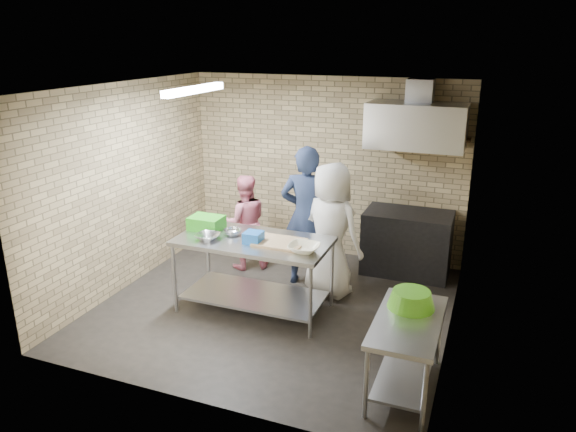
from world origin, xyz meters
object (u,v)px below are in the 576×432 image
object	(u,v)px
side_counter	(406,354)
green_basin	(411,299)
blue_tub	(253,237)
bottle_green	(452,132)
man_navy	(306,217)
prep_table	(254,274)
green_crate	(206,223)
stove	(407,243)
woman_white	(331,230)
bottle_red	(422,129)
woman_pink	(245,222)

from	to	relation	value
side_counter	green_basin	world-z (taller)	green_basin
side_counter	blue_tub	distance (m)	2.23
bottle_green	man_navy	distance (m)	2.26
prep_table	man_navy	distance (m)	1.12
side_counter	green_crate	size ratio (longest dim) A/B	2.93
blue_tub	side_counter	bearing A→B (deg)	-23.63
green_crate	green_basin	world-z (taller)	green_crate
stove	bottle_green	world-z (taller)	bottle_green
stove	green_crate	distance (m)	2.87
side_counter	prep_table	bearing A→B (deg)	154.53
stove	woman_white	bearing A→B (deg)	-128.64
prep_table	blue_tub	distance (m)	0.54
stove	blue_tub	size ratio (longest dim) A/B	5.85
green_basin	stove	bearing A→B (deg)	99.76
blue_tub	green_basin	xyz separation A→B (m)	(1.95, -0.61, -0.15)
bottle_green	man_navy	world-z (taller)	bottle_green
green_crate	green_basin	distance (m)	2.83
side_counter	bottle_red	size ratio (longest dim) A/B	6.67
green_crate	man_navy	size ratio (longest dim) A/B	0.21
stove	bottle_red	size ratio (longest dim) A/B	6.67
side_counter	stove	distance (m)	2.79
blue_tub	bottle_red	world-z (taller)	bottle_red
blue_tub	bottle_green	distance (m)	3.07
man_navy	woman_white	bearing A→B (deg)	148.00
green_crate	man_navy	world-z (taller)	man_navy
green_crate	blue_tub	size ratio (longest dim) A/B	2.00
side_counter	bottle_green	xyz separation A→B (m)	(0.00, 2.99, 1.64)
bottle_green	woman_white	world-z (taller)	bottle_green
bottle_red	blue_tub	bearing A→B (deg)	-126.34
side_counter	woman_pink	size ratio (longest dim) A/B	0.86
green_basin	woman_pink	bearing A→B (deg)	145.28
bottle_red	woman_white	world-z (taller)	bottle_red
prep_table	man_navy	bearing A→B (deg)	70.14
woman_pink	side_counter	bearing A→B (deg)	109.53
green_basin	bottle_red	world-z (taller)	bottle_red
green_crate	blue_tub	world-z (taller)	green_crate
bottle_green	green_basin	bearing A→B (deg)	-90.42
bottle_green	woman_white	distance (m)	2.13
green_crate	green_basin	xyz separation A→B (m)	(2.70, -0.83, -0.17)
side_counter	woman_white	distance (m)	2.20
prep_table	bottle_red	world-z (taller)	bottle_red
woman_white	woman_pink	bearing A→B (deg)	5.09
green_crate	woman_pink	xyz separation A→B (m)	(0.04, 1.01, -0.31)
prep_table	green_basin	size ratio (longest dim) A/B	4.01
stove	green_basin	bearing A→B (deg)	-80.24
bottle_red	stove	bearing A→B (deg)	-101.77
green_basin	woman_white	world-z (taller)	woman_white
prep_table	green_crate	bearing A→B (deg)	170.27
woman_pink	man_navy	bearing A→B (deg)	137.15
man_navy	woman_pink	size ratio (longest dim) A/B	1.38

